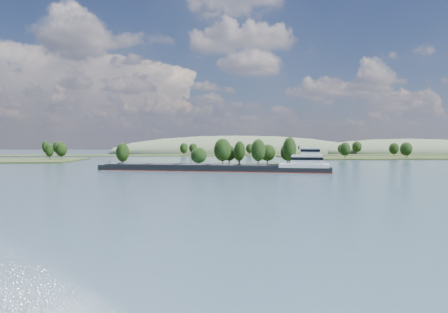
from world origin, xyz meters
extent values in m
plane|color=#3A5365|center=(0.00, 120.00, 0.00)|extent=(1800.00, 1800.00, 0.00)
cube|color=#243116|center=(0.00, 180.00, 0.00)|extent=(100.00, 30.00, 1.20)
cylinder|color=black|center=(21.33, 170.01, 2.65)|extent=(0.50, 0.50, 4.11)
ellipsoid|color=black|center=(21.33, 170.01, 7.87)|extent=(6.86, 6.86, 10.56)
cylinder|color=black|center=(10.04, 190.57, 2.16)|extent=(0.50, 0.50, 3.11)
ellipsoid|color=black|center=(10.04, 190.57, 6.12)|extent=(7.31, 7.31, 8.01)
cylinder|color=black|center=(4.75, 172.37, 2.70)|extent=(0.50, 0.50, 4.19)
ellipsoid|color=black|center=(4.75, 172.37, 8.03)|extent=(8.19, 8.19, 10.78)
cylinder|color=black|center=(14.31, 184.67, 2.28)|extent=(0.50, 0.50, 3.36)
ellipsoid|color=black|center=(14.31, 184.67, 6.55)|extent=(5.78, 5.78, 8.63)
cylinder|color=black|center=(-6.68, 167.00, 2.01)|extent=(0.50, 0.50, 2.82)
ellipsoid|color=black|center=(-6.68, 167.00, 5.60)|extent=(7.33, 7.33, 7.26)
cylinder|color=black|center=(-41.86, 176.71, 2.38)|extent=(0.50, 0.50, 3.55)
ellipsoid|color=black|center=(-41.86, 176.71, 6.89)|extent=(6.12, 6.12, 9.13)
cylinder|color=black|center=(14.60, 184.01, 2.52)|extent=(0.50, 0.50, 3.84)
ellipsoid|color=black|center=(14.60, 184.01, 7.39)|extent=(5.57, 5.57, 9.86)
cylinder|color=black|center=(38.95, 183.80, 2.32)|extent=(0.50, 0.50, 3.44)
ellipsoid|color=black|center=(38.95, 183.80, 6.70)|extent=(7.25, 7.25, 8.85)
cylinder|color=black|center=(36.81, 172.00, 2.80)|extent=(0.50, 0.50, 4.40)
ellipsoid|color=black|center=(36.81, 172.00, 8.39)|extent=(6.57, 6.57, 11.31)
cylinder|color=black|center=(28.83, 184.82, 2.24)|extent=(0.50, 0.50, 3.29)
ellipsoid|color=black|center=(28.83, 184.82, 6.43)|extent=(8.21, 8.21, 8.46)
cylinder|color=black|center=(-93.08, 268.72, 2.67)|extent=(0.50, 0.50, 3.75)
ellipsoid|color=black|center=(-93.08, 268.72, 7.44)|extent=(7.56, 7.56, 9.64)
cylinder|color=black|center=(-100.57, 268.33, 2.50)|extent=(0.50, 0.50, 3.39)
ellipsoid|color=black|center=(-100.57, 268.33, 6.81)|extent=(5.27, 5.27, 8.72)
cylinder|color=black|center=(103.13, 269.36, 2.68)|extent=(0.50, 0.50, 3.77)
ellipsoid|color=black|center=(103.13, 269.36, 7.47)|extent=(7.83, 7.83, 9.69)
cylinder|color=black|center=(147.57, 266.42, 2.70)|extent=(0.50, 0.50, 3.79)
ellipsoid|color=black|center=(147.57, 266.42, 7.51)|extent=(8.72, 8.72, 9.75)
cylinder|color=black|center=(156.62, 280.75, 2.62)|extent=(0.50, 0.50, 3.64)
ellipsoid|color=black|center=(156.62, 280.75, 7.25)|extent=(5.64, 5.64, 9.36)
cylinder|color=black|center=(164.64, 316.91, 2.67)|extent=(0.50, 0.50, 3.73)
ellipsoid|color=black|center=(164.64, 316.91, 7.41)|extent=(8.11, 8.11, 9.59)
cube|color=#243116|center=(0.00, 400.00, 0.00)|extent=(900.00, 60.00, 1.20)
cylinder|color=black|center=(-139.87, 397.14, 2.90)|extent=(0.50, 0.50, 4.61)
ellipsoid|color=black|center=(-139.87, 397.14, 8.76)|extent=(6.79, 6.79, 11.84)
cylinder|color=black|center=(143.44, 379.61, 2.35)|extent=(0.50, 0.50, 3.50)
ellipsoid|color=black|center=(143.44, 379.61, 6.80)|extent=(7.46, 7.46, 9.00)
cylinder|color=black|center=(-0.36, 404.65, 2.49)|extent=(0.50, 0.50, 3.77)
ellipsoid|color=black|center=(-0.36, 404.65, 7.28)|extent=(8.33, 8.33, 9.70)
cylinder|color=black|center=(174.55, 415.93, 2.87)|extent=(0.50, 0.50, 4.54)
ellipsoid|color=black|center=(174.55, 415.93, 8.65)|extent=(10.15, 10.15, 11.68)
cylinder|color=black|center=(-128.55, 393.73, 2.80)|extent=(0.50, 0.50, 4.40)
ellipsoid|color=black|center=(-128.55, 393.73, 8.40)|extent=(7.82, 7.82, 11.32)
cylinder|color=black|center=(54.26, 390.05, 2.41)|extent=(0.50, 0.50, 3.61)
ellipsoid|color=black|center=(54.26, 390.05, 7.00)|extent=(7.40, 7.40, 9.28)
cylinder|color=black|center=(-10.01, 383.09, 2.51)|extent=(0.50, 0.50, 3.82)
ellipsoid|color=black|center=(-10.01, 383.09, 7.38)|extent=(7.36, 7.36, 9.84)
ellipsoid|color=#49593D|center=(260.00, 470.00, 0.00)|extent=(260.00, 140.00, 36.00)
ellipsoid|color=#49593D|center=(60.00, 500.00, 0.00)|extent=(320.00, 160.00, 44.00)
cube|color=black|center=(-2.01, 140.91, 0.57)|extent=(89.87, 40.69, 2.51)
cube|color=maroon|center=(-2.01, 140.91, 0.06)|extent=(90.16, 40.98, 0.28)
cube|color=black|center=(-8.79, 149.17, 2.17)|extent=(66.90, 23.62, 0.91)
cube|color=black|center=(-12.46, 138.62, 2.17)|extent=(66.90, 23.62, 0.91)
cube|color=black|center=(-10.62, 143.90, 1.99)|extent=(67.96, 32.13, 0.34)
cube|color=black|center=(-34.31, 152.13, 2.34)|extent=(12.76, 12.19, 0.40)
cube|color=black|center=(-22.47, 148.01, 2.34)|extent=(12.76, 12.19, 0.40)
cube|color=black|center=(-10.62, 143.90, 2.34)|extent=(12.76, 12.19, 0.40)
cube|color=black|center=(1.22, 139.79, 2.34)|extent=(12.76, 12.19, 0.40)
cube|color=black|center=(13.06, 135.67, 2.34)|extent=(12.76, 12.19, 0.40)
cube|color=black|center=(-45.61, 156.05, 1.03)|extent=(6.60, 10.81, 2.28)
cylinder|color=black|center=(-44.54, 155.68, 2.62)|extent=(0.35, 0.35, 2.51)
cube|color=silver|center=(31.36, 129.31, 2.51)|extent=(20.82, 16.32, 1.37)
cube|color=silver|center=(32.44, 128.94, 4.79)|extent=(13.76, 12.35, 3.42)
cube|color=black|center=(32.44, 128.94, 5.24)|extent=(14.05, 12.64, 1.03)
cube|color=silver|center=(33.52, 128.57, 7.75)|extent=(8.70, 8.70, 2.51)
cube|color=black|center=(33.52, 128.57, 8.21)|extent=(8.99, 8.99, 0.91)
cube|color=silver|center=(33.52, 128.57, 9.12)|extent=(9.28, 9.28, 0.23)
cylinder|color=silver|center=(36.21, 127.63, 10.49)|extent=(0.29, 0.29, 2.96)
cylinder|color=black|center=(30.33, 133.29, 9.35)|extent=(0.73, 0.73, 1.37)
camera|label=1|loc=(-16.69, -31.22, 10.25)|focal=35.00mm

